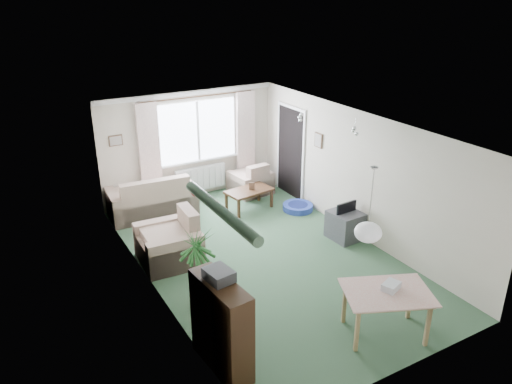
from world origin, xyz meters
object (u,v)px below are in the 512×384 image
sofa (152,194)px  armchair_left (168,238)px  armchair_corner (250,177)px  coffee_table (249,199)px  dining_table (385,313)px  tv_cube (345,225)px  bookshelf (221,326)px  houseplant (199,269)px  pet_bed (298,207)px

sofa → armchair_left: size_ratio=1.72×
armchair_corner → coffee_table: armchair_corner is taller
dining_table → tv_cube: (1.34, 2.48, -0.06)m
sofa → bookshelf: size_ratio=1.45×
sofa → dining_table: size_ratio=1.66×
houseplant → armchair_left: bearing=87.6°
bookshelf → dining_table: (2.20, -0.55, -0.28)m
armchair_corner → dining_table: (-0.88, -5.33, -0.04)m
pet_bed → dining_table: bearing=-107.9°
armchair_corner → bookshelf: bearing=51.4°
coffee_table → houseplant: size_ratio=0.79×
armchair_corner → pet_bed: (0.41, -1.35, -0.31)m
sofa → houseplant: bearing=86.6°
armchair_corner → bookshelf: bookshelf is taller
dining_table → sofa: bearing=105.3°
sofa → armchair_corner: (2.34, -0.02, -0.07)m
houseplant → tv_cube: 3.33m
armchair_left → houseplant: (-0.06, -1.45, 0.16)m
coffee_table → houseplant: 3.57m
bookshelf → tv_cube: bookshelf is taller
armchair_left → pet_bed: (3.15, 0.65, -0.39)m
sofa → tv_cube: (2.80, -2.87, -0.17)m
dining_table → tv_cube: size_ratio=1.80×
armchair_corner → armchair_left: size_ratio=0.82×
armchair_corner → sofa: bearing=-6.4°
dining_table → pet_bed: size_ratio=1.65×
coffee_table → dining_table: dining_table is taller
tv_cube → pet_bed: (-0.05, 1.50, -0.20)m
sofa → tv_cube: sofa is taller
houseplant → dining_table: bearing=-44.3°
coffee_table → bookshelf: bookshelf is taller
coffee_table → houseplant: houseplant is taller
armchair_corner → dining_table: 5.40m
armchair_left → coffee_table: armchair_left is taller
bookshelf → pet_bed: size_ratio=1.90×
armchair_left → pet_bed: bearing=104.7°
houseplant → coffee_table: bearing=48.8°
bookshelf → tv_cube: bearing=23.8°
bookshelf → houseplant: houseplant is taller
armchair_corner → bookshelf: (-3.08, -4.78, 0.23)m
armchair_left → houseplant: size_ratio=0.83×
armchair_corner → armchair_left: (-2.74, -2.00, 0.08)m
sofa → armchair_corner: size_ratio=2.11×
coffee_table → tv_cube: bearing=-66.0°
armchair_corner → armchair_left: bearing=30.4°
coffee_table → bookshelf: bearing=-123.2°
sofa → pet_bed: (2.75, -1.37, -0.38)m
armchair_left → bookshelf: bearing=-4.1°
dining_table → armchair_corner: bearing=80.6°
sofa → armchair_corner: sofa is taller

